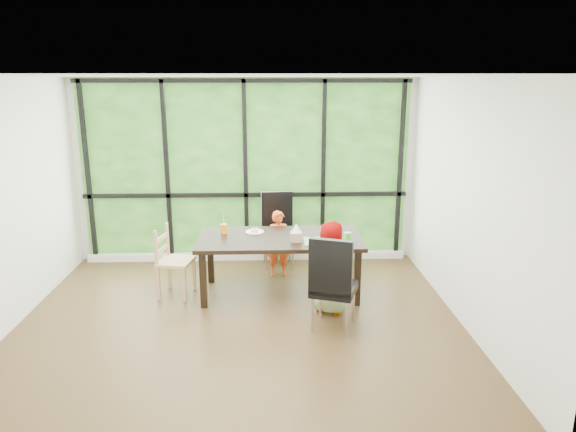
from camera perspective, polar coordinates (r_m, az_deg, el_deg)
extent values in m
plane|color=black|center=(5.99, -5.32, -11.68)|extent=(5.00, 5.00, 0.00)
plane|color=silver|center=(7.72, -4.68, 4.96)|extent=(5.00, 0.00, 5.00)
cube|color=#1B4C18|center=(7.70, -4.69, 4.94)|extent=(4.80, 0.02, 2.65)
cube|color=silver|center=(7.95, -4.52, -4.43)|extent=(4.80, 0.12, 0.10)
cube|color=black|center=(6.61, -0.90, -5.45)|extent=(2.13, 1.21, 0.75)
cube|color=black|center=(7.51, -1.08, -1.63)|extent=(0.49, 0.49, 1.08)
cube|color=black|center=(5.67, 5.09, -7.26)|extent=(0.59, 0.59, 1.08)
cube|color=tan|center=(6.68, -12.28, -4.92)|extent=(0.47, 0.49, 0.90)
imported|color=#D1481A|center=(7.16, -1.01, -3.08)|extent=(0.36, 0.25, 0.93)
imported|color=slate|center=(6.06, 4.97, -5.66)|extent=(0.63, 0.54, 1.10)
cube|color=tan|center=(6.34, 3.88, -2.77)|extent=(0.47, 0.34, 0.01)
cylinder|color=white|center=(6.70, -3.68, -1.76)|extent=(0.24, 0.24, 0.01)
cylinder|color=white|center=(6.30, 4.21, -2.84)|extent=(0.25, 0.25, 0.02)
cylinder|color=orange|center=(6.67, -7.09, -1.41)|extent=(0.08, 0.08, 0.13)
cylinder|color=#4DCA36|center=(6.27, 6.58, -2.42)|extent=(0.09, 0.09, 0.14)
cube|color=tan|center=(6.31, 0.91, -2.31)|extent=(0.13, 0.13, 0.12)
cylinder|color=white|center=(6.64, -7.11, -0.55)|extent=(0.01, 0.04, 0.20)
cylinder|color=pink|center=(6.24, 6.61, -1.46)|extent=(0.01, 0.04, 0.20)
cone|color=white|center=(6.28, 0.91, -1.33)|extent=(0.12, 0.12, 0.11)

